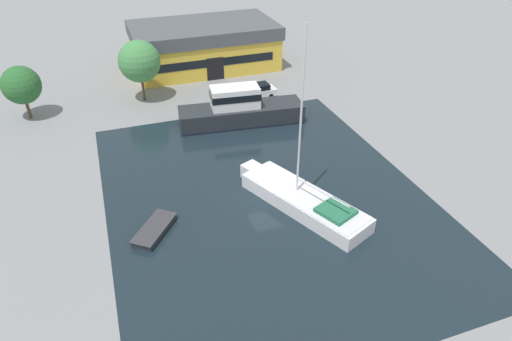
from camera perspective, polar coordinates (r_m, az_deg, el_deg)
The scene contains 9 objects.
ground_plane at distance 36.95m, azimuth 1.25°, elevation -3.21°, with size 440.00×440.00×0.00m, color gray.
water_canal at distance 36.95m, azimuth 1.25°, elevation -3.21°, with size 24.89×32.14×0.01m, color black.
warehouse_building at distance 63.32m, azimuth -6.50°, elevation 15.29°, with size 18.84×10.98×5.72m.
quay_tree_near_building at distance 53.35m, azimuth -14.38°, elevation 13.07°, with size 4.65×4.65×6.93m.
quay_tree_by_water at distance 53.52m, azimuth -27.29°, elevation 9.46°, with size 3.95×3.95×5.69m.
parked_car at distance 53.73m, azimuth 0.22°, elevation 9.91°, with size 4.46×2.05×1.66m.
sailboat_moored at distance 35.53m, azimuth 5.84°, elevation -3.65°, with size 7.25×12.07×14.08m.
motor_cruiser at distance 47.60m, azimuth -2.05°, elevation 7.58°, with size 13.24×4.84×4.01m.
small_dinghy at distance 34.04m, azimuth -12.58°, elevation -7.23°, with size 3.81×4.23×0.52m.
Camera 1 is at (-10.71, -27.91, 21.71)m, focal length 32.00 mm.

